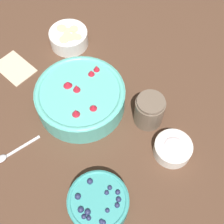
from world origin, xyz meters
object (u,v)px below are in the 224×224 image
object	(u,v)px
bowl_strawberries	(80,97)
bowl_cream	(173,148)
jar_chocolate	(149,111)
bowl_blueberries	(98,202)
bowl_bananas	(69,37)

from	to	relation	value
bowl_strawberries	bowl_cream	distance (m)	0.31
bowl_strawberries	jar_chocolate	distance (m)	0.21
bowl_blueberries	bowl_cream	size ratio (longest dim) A/B	1.47
bowl_strawberries	bowl_blueberries	distance (m)	0.32
bowl_strawberries	bowl_blueberries	size ratio (longest dim) A/B	1.73
bowl_bananas	jar_chocolate	distance (m)	0.40
bowl_cream	jar_chocolate	world-z (taller)	jar_chocolate
bowl_blueberries	jar_chocolate	bearing A→B (deg)	105.64
bowl_bananas	bowl_cream	bearing A→B (deg)	-7.88
bowl_blueberries	bowl_cream	xyz separation A→B (m)	(0.04, 0.25, -0.01)
bowl_bananas	bowl_cream	size ratio (longest dim) A/B	1.24
bowl_strawberries	bowl_cream	size ratio (longest dim) A/B	2.53
bowl_strawberries	bowl_bananas	distance (m)	0.26
bowl_strawberries	bowl_cream	world-z (taller)	bowl_strawberries
bowl_bananas	bowl_blueberries	bearing A→B (deg)	-34.14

